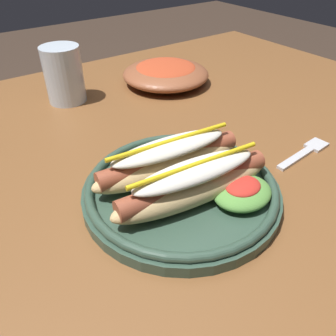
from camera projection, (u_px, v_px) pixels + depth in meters
dining_table at (102, 199)px, 0.60m from camera, size 1.44×0.82×0.74m
hot_dog_plate at (184, 182)px, 0.45m from camera, size 0.26×0.26×0.08m
fork at (306, 152)px, 0.55m from camera, size 0.12×0.03×0.00m
water_cup at (64, 75)px, 0.68m from camera, size 0.08×0.08×0.11m
side_bowl at (166, 73)px, 0.77m from camera, size 0.19×0.19×0.05m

